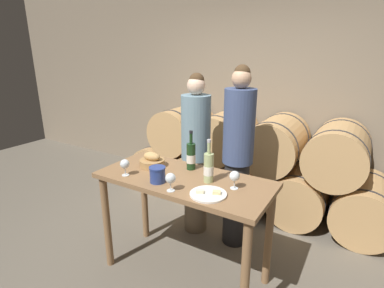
{
  "coord_description": "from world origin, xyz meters",
  "views": [
    {
      "loc": [
        1.2,
        -1.87,
        1.91
      ],
      "look_at": [
        0.0,
        0.13,
        1.18
      ],
      "focal_mm": 28.0,
      "sensor_mm": 36.0,
      "label": 1
    }
  ],
  "objects_px": {
    "cheese_plate": "(208,194)",
    "wine_glass_center": "(235,176)",
    "person_left": "(196,154)",
    "wine_glass_far_left": "(125,164)",
    "tasting_table": "(184,194)",
    "blue_crock": "(157,174)",
    "wine_bottle_white": "(209,168)",
    "wine_bottle_red": "(191,156)",
    "bread_basket": "(152,161)",
    "person_right": "(238,157)",
    "wine_glass_left": "(170,179)"
  },
  "relations": [
    {
      "from": "tasting_table",
      "to": "wine_glass_left",
      "type": "xyz_separation_m",
      "value": [
        0.05,
        -0.25,
        0.25
      ]
    },
    {
      "from": "wine_bottle_red",
      "to": "blue_crock",
      "type": "xyz_separation_m",
      "value": [
        -0.08,
        -0.36,
        -0.05
      ]
    },
    {
      "from": "person_left",
      "to": "wine_glass_center",
      "type": "height_order",
      "value": "person_left"
    },
    {
      "from": "cheese_plate",
      "to": "wine_glass_left",
      "type": "bearing_deg",
      "value": -162.99
    },
    {
      "from": "person_right",
      "to": "wine_glass_far_left",
      "type": "distance_m",
      "value": 1.08
    },
    {
      "from": "person_right",
      "to": "wine_bottle_red",
      "type": "bearing_deg",
      "value": -116.4
    },
    {
      "from": "blue_crock",
      "to": "cheese_plate",
      "type": "distance_m",
      "value": 0.45
    },
    {
      "from": "person_left",
      "to": "wine_bottle_red",
      "type": "xyz_separation_m",
      "value": [
        0.23,
        -0.47,
        0.17
      ]
    },
    {
      "from": "wine_glass_far_left",
      "to": "blue_crock",
      "type": "bearing_deg",
      "value": 5.98
    },
    {
      "from": "tasting_table",
      "to": "wine_glass_far_left",
      "type": "xyz_separation_m",
      "value": [
        -0.44,
        -0.21,
        0.25
      ]
    },
    {
      "from": "wine_glass_far_left",
      "to": "wine_bottle_white",
      "type": "bearing_deg",
      "value": 20.54
    },
    {
      "from": "blue_crock",
      "to": "wine_glass_left",
      "type": "xyz_separation_m",
      "value": [
        0.18,
        -0.07,
        0.03
      ]
    },
    {
      "from": "blue_crock",
      "to": "bread_basket",
      "type": "relative_size",
      "value": 0.59
    },
    {
      "from": "person_left",
      "to": "wine_bottle_red",
      "type": "relative_size",
      "value": 4.97
    },
    {
      "from": "tasting_table",
      "to": "wine_bottle_white",
      "type": "distance_m",
      "value": 0.34
    },
    {
      "from": "blue_crock",
      "to": "wine_glass_left",
      "type": "distance_m",
      "value": 0.19
    },
    {
      "from": "wine_bottle_white",
      "to": "person_left",
      "type": "bearing_deg",
      "value": 127.45
    },
    {
      "from": "blue_crock",
      "to": "wine_glass_left",
      "type": "height_order",
      "value": "wine_glass_left"
    },
    {
      "from": "wine_bottle_white",
      "to": "wine_glass_far_left",
      "type": "relative_size",
      "value": 2.48
    },
    {
      "from": "tasting_table",
      "to": "wine_glass_center",
      "type": "relative_size",
      "value": 10.3
    },
    {
      "from": "tasting_table",
      "to": "wine_bottle_red",
      "type": "height_order",
      "value": "wine_bottle_red"
    },
    {
      "from": "person_left",
      "to": "tasting_table",
      "type": "bearing_deg",
      "value": -67.51
    },
    {
      "from": "cheese_plate",
      "to": "wine_glass_center",
      "type": "distance_m",
      "value": 0.24
    },
    {
      "from": "person_right",
      "to": "wine_glass_left",
      "type": "bearing_deg",
      "value": -99.0
    },
    {
      "from": "tasting_table",
      "to": "blue_crock",
      "type": "bearing_deg",
      "value": -126.21
    },
    {
      "from": "bread_basket",
      "to": "wine_glass_left",
      "type": "bearing_deg",
      "value": -36.94
    },
    {
      "from": "wine_bottle_white",
      "to": "cheese_plate",
      "type": "bearing_deg",
      "value": -62.34
    },
    {
      "from": "wine_bottle_white",
      "to": "blue_crock",
      "type": "xyz_separation_m",
      "value": [
        -0.34,
        -0.21,
        -0.05
      ]
    },
    {
      "from": "tasting_table",
      "to": "wine_glass_center",
      "type": "height_order",
      "value": "wine_glass_center"
    },
    {
      "from": "blue_crock",
      "to": "bread_basket",
      "type": "bearing_deg",
      "value": 135.37
    },
    {
      "from": "tasting_table",
      "to": "wine_glass_left",
      "type": "bearing_deg",
      "value": -79.56
    },
    {
      "from": "bread_basket",
      "to": "wine_glass_left",
      "type": "relative_size",
      "value": 1.57
    },
    {
      "from": "wine_bottle_red",
      "to": "wine_glass_center",
      "type": "bearing_deg",
      "value": -18.92
    },
    {
      "from": "person_left",
      "to": "wine_glass_center",
      "type": "bearing_deg",
      "value": -42.17
    },
    {
      "from": "wine_glass_center",
      "to": "bread_basket",
      "type": "bearing_deg",
      "value": 177.02
    },
    {
      "from": "wine_bottle_red",
      "to": "person_left",
      "type": "bearing_deg",
      "value": 115.77
    },
    {
      "from": "wine_bottle_white",
      "to": "blue_crock",
      "type": "distance_m",
      "value": 0.4
    },
    {
      "from": "bread_basket",
      "to": "person_right",
      "type": "bearing_deg",
      "value": 46.4
    },
    {
      "from": "person_left",
      "to": "wine_bottle_white",
      "type": "distance_m",
      "value": 0.81
    },
    {
      "from": "wine_bottle_red",
      "to": "blue_crock",
      "type": "bearing_deg",
      "value": -103.09
    },
    {
      "from": "tasting_table",
      "to": "wine_bottle_red",
      "type": "relative_size",
      "value": 4.17
    },
    {
      "from": "person_left",
      "to": "wine_glass_far_left",
      "type": "distance_m",
      "value": 0.9
    },
    {
      "from": "cheese_plate",
      "to": "tasting_table",
      "type": "bearing_deg",
      "value": 151.64
    },
    {
      "from": "cheese_plate",
      "to": "bread_basket",
      "type": "bearing_deg",
      "value": 161.13
    },
    {
      "from": "tasting_table",
      "to": "wine_glass_center",
      "type": "xyz_separation_m",
      "value": [
        0.43,
        0.02,
        0.25
      ]
    },
    {
      "from": "wine_bottle_white",
      "to": "wine_glass_center",
      "type": "bearing_deg",
      "value": -2.04
    },
    {
      "from": "tasting_table",
      "to": "cheese_plate",
      "type": "xyz_separation_m",
      "value": [
        0.31,
        -0.17,
        0.16
      ]
    },
    {
      "from": "tasting_table",
      "to": "person_left",
      "type": "height_order",
      "value": "person_left"
    },
    {
      "from": "cheese_plate",
      "to": "wine_glass_center",
      "type": "xyz_separation_m",
      "value": [
        0.12,
        0.19,
        0.09
      ]
    },
    {
      "from": "person_left",
      "to": "bread_basket",
      "type": "bearing_deg",
      "value": -99.73
    }
  ]
}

